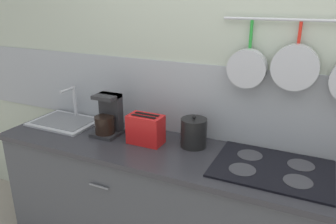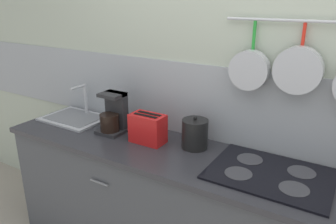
# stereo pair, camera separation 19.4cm
# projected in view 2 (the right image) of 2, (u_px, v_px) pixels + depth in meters

# --- Properties ---
(wall_back) EXTENTS (7.20, 0.16, 2.60)m
(wall_back) POSITION_uv_depth(u_px,v_px,m) (269.00, 91.00, 1.92)
(wall_back) COLOR #B2BCA8
(wall_back) RESTS_ON ground_plane
(countertop) EXTENTS (3.35, 0.57, 0.03)m
(countertop) POSITION_uv_depth(u_px,v_px,m) (245.00, 174.00, 1.79)
(countertop) COLOR #2D2D33
(countertop) RESTS_ON cabinet_base
(sink_basin) EXTENTS (0.47, 0.35, 0.25)m
(sink_basin) POSITION_uv_depth(u_px,v_px,m) (75.00, 116.00, 2.55)
(sink_basin) COLOR #B7BABF
(sink_basin) RESTS_ON countertop
(coffee_maker) EXTENTS (0.18, 0.18, 0.28)m
(coffee_maker) POSITION_uv_depth(u_px,v_px,m) (113.00, 116.00, 2.27)
(coffee_maker) COLOR #262628
(coffee_maker) RESTS_ON countertop
(toaster) EXTENTS (0.24, 0.13, 0.19)m
(toaster) POSITION_uv_depth(u_px,v_px,m) (148.00, 128.00, 2.12)
(toaster) COLOR red
(toaster) RESTS_ON countertop
(kettle) EXTENTS (0.17, 0.17, 0.21)m
(kettle) POSITION_uv_depth(u_px,v_px,m) (195.00, 134.00, 2.04)
(kettle) COLOR black
(kettle) RESTS_ON countertop
(cooktop) EXTENTS (0.63, 0.47, 0.01)m
(cooktop) POSITION_uv_depth(u_px,v_px,m) (270.00, 174.00, 1.75)
(cooktop) COLOR black
(cooktop) RESTS_ON countertop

